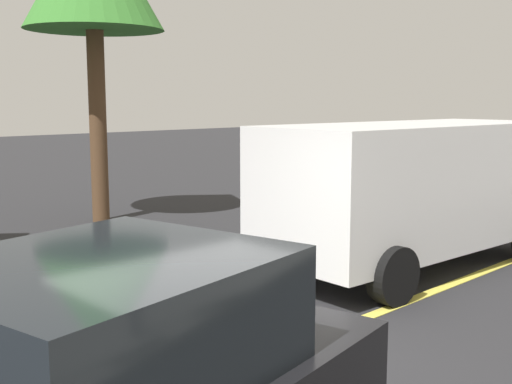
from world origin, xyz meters
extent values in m
plane|color=#262628|center=(0.00, 0.00, 0.00)|extent=(80.00, 80.00, 0.00)
cube|color=#E0D14C|center=(3.00, 0.00, 0.01)|extent=(28.00, 0.16, 0.01)
cube|color=white|center=(4.64, 0.96, 1.29)|extent=(5.31, 2.31, 1.82)
cube|color=black|center=(2.57, 1.08, 1.69)|extent=(0.27, 1.85, 0.80)
cylinder|color=black|center=(2.82, 0.06, 0.38)|extent=(0.77, 0.31, 0.76)
cylinder|color=black|center=(2.94, 2.06, 0.38)|extent=(0.77, 0.31, 0.76)
cylinder|color=black|center=(6.47, 1.85, 0.38)|extent=(0.77, 0.31, 0.76)
cube|color=black|center=(-2.03, -1.25, 1.35)|extent=(2.15, 1.96, 0.69)
cylinder|color=black|center=(-1.07, -0.13, 0.32)|extent=(0.67, 0.33, 0.64)
cylinder|color=#513823|center=(3.09, 7.54, 1.98)|extent=(0.35, 0.35, 3.95)
camera|label=1|loc=(-3.80, -4.33, 2.56)|focal=44.94mm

